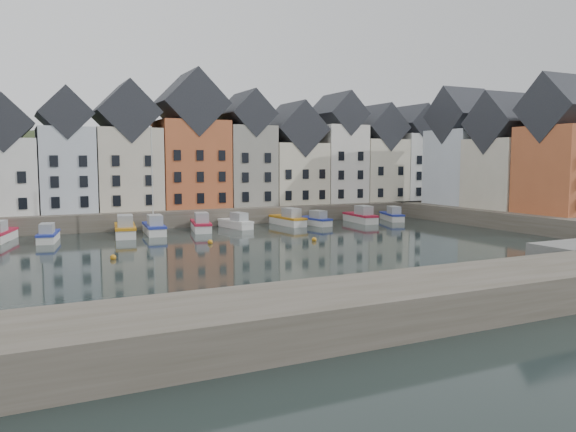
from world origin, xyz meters
TOP-DOWN VIEW (x-y plane):
  - ground at (0.00, 0.00)m, footprint 260.00×260.00m
  - far_quay at (0.00, 30.00)m, footprint 90.00×16.00m
  - right_quay at (37.00, 3.00)m, footprint 14.00×54.00m
  - near_wall at (-10.00, -22.00)m, footprint 50.00×6.00m
  - hillside at (0.02, 56.00)m, footprint 153.60×70.40m
  - far_terrace at (3.21, 28.00)m, footprint 72.37×8.16m
  - right_terrace at (36.00, 8.07)m, footprint 8.30×24.25m
  - mooring_buoys at (-4.00, 5.33)m, footprint 20.50×5.50m
  - boat_a at (-22.58, 18.86)m, footprint 3.44×6.44m
  - boat_b at (-18.20, 16.43)m, footprint 2.65×5.69m
  - boat_c at (-10.52, 17.14)m, footprint 3.11×7.04m
  - boat_d at (-7.29, 17.55)m, footprint 2.57×6.49m
  - boat_e at (-1.80, 18.00)m, footprint 3.21×6.58m
  - boat_f at (2.88, 18.84)m, footprint 2.78×5.78m
  - boat_g at (9.84, 18.75)m, footprint 2.49×6.51m
  - boat_h at (12.94, 17.37)m, footprint 2.51×5.64m
  - boat_i at (19.92, 17.51)m, footprint 2.57×6.62m
  - boat_j at (25.09, 17.61)m, footprint 3.46×5.98m

SIDE VIEW (x-z plane):
  - hillside at x=0.02m, z-range -49.96..14.04m
  - ground at x=0.00m, z-range 0.00..0.00m
  - mooring_buoys at x=-4.00m, z-range -0.10..0.40m
  - boat_h at x=12.94m, z-range -0.42..1.67m
  - boat_b at x=-18.20m, z-range -0.42..1.68m
  - boat_f at x=2.88m, z-range -0.43..1.70m
  - boat_j at x=25.09m, z-range -0.44..1.75m
  - boat_a at x=-22.58m, z-range -0.48..1.89m
  - boat_e at x=-1.80m, z-range -0.49..1.93m
  - boat_g at x=9.84m, z-range -0.49..1.95m
  - boat_i at x=19.92m, z-range -0.50..1.98m
  - boat_c at x=-10.52m, z-range -0.53..2.08m
  - boat_d at x=-7.29m, z-range -5.26..6.83m
  - far_quay at x=0.00m, z-range 0.00..2.00m
  - right_quay at x=37.00m, z-range 0.00..2.00m
  - near_wall at x=-10.00m, z-range 0.00..2.00m
  - far_terrace at x=3.21m, z-range -0.01..17.76m
  - right_terrace at x=36.00m, z-range 0.73..17.10m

